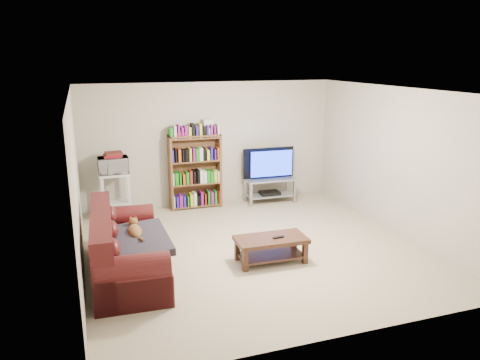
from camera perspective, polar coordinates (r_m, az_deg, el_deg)
name	(u,v)px	position (r m, az deg, el deg)	size (l,w,h in m)	color
floor	(254,248)	(7.29, 1.77, -8.33)	(5.00, 5.00, 0.00)	beige
ceiling	(256,91)	(6.72, 1.94, 10.85)	(5.00, 5.00, 0.00)	white
wall_back	(211,144)	(9.24, -3.61, 4.41)	(5.00, 5.00, 0.00)	beige
wall_front	(344,231)	(4.75, 12.54, -6.05)	(5.00, 5.00, 0.00)	beige
wall_left	(77,188)	(6.49, -19.29, -0.89)	(5.00, 5.00, 0.00)	beige
wall_right	(397,161)	(8.11, 18.65, 2.19)	(5.00, 5.00, 0.00)	beige
sofa	(122,253)	(6.52, -14.14, -8.63)	(1.00, 2.14, 0.90)	#481213
blanket	(136,241)	(6.32, -12.54, -7.22)	(0.81, 1.05, 0.10)	#2C2833
cat	(135,231)	(6.47, -12.69, -6.11)	(0.23, 0.57, 0.17)	brown
coffee_table	(271,245)	(6.76, 3.79, -7.90)	(1.03, 0.54, 0.37)	#3C2115
remote	(278,237)	(6.71, 4.70, -6.97)	(0.17, 0.05, 0.02)	black
tv_stand	(270,186)	(9.45, 3.65, -0.74)	(1.00, 0.48, 0.49)	#999EA3
television	(270,164)	(9.34, 3.69, 2.00)	(1.06, 0.14, 0.61)	black
dvd_player	(270,193)	(9.49, 3.63, -1.57)	(0.39, 0.28, 0.06)	black
bookshelf	(195,170)	(9.05, -5.48, 1.16)	(1.00, 0.33, 1.43)	brown
shelf_clutter	(199,129)	(8.93, -5.01, 6.21)	(0.73, 0.23, 0.28)	silver
microwave_stand	(115,189)	(8.72, -14.99, -1.13)	(0.55, 0.41, 0.85)	silver
microwave	(113,165)	(8.61, -15.19, 1.76)	(0.52, 0.36, 0.29)	silver
game_boxes	(113,156)	(8.58, -15.27, 2.86)	(0.31, 0.27, 0.05)	maroon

